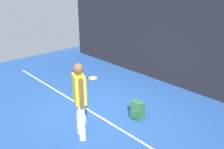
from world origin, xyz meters
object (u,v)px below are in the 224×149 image
at_px(backpack, 137,110).
at_px(water_bottle, 85,119).
at_px(tennis_racket, 92,78).
at_px(tennis_player, 80,97).
at_px(tennis_ball_by_fence, 76,102).

bearing_deg(backpack, water_bottle, -131.53).
bearing_deg(tennis_racket, backpack, -58.69).
xyz_separation_m(tennis_player, tennis_ball_by_fence, (-1.36, 0.79, -0.93)).
height_order(tennis_racket, tennis_ball_by_fence, tennis_ball_by_fence).
relative_size(tennis_player, tennis_ball_by_fence, 25.76).
height_order(backpack, water_bottle, backpack).
height_order(tennis_player, backpack, tennis_player).
bearing_deg(backpack, tennis_racket, 155.65).
relative_size(tennis_ball_by_fence, water_bottle, 0.32).
bearing_deg(backpack, tennis_ball_by_fence, -166.36).
relative_size(tennis_racket, water_bottle, 2.72).
bearing_deg(tennis_player, backpack, -77.22).
distance_m(tennis_player, backpack, 1.70).
height_order(backpack, tennis_ball_by_fence, backpack).
relative_size(tennis_player, backpack, 3.86).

